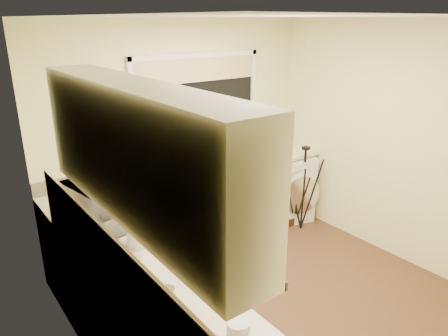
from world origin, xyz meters
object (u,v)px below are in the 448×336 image
(cup_left, at_px, (167,296))
(laptop, at_px, (147,180))
(tripod, at_px, (303,189))
(glass_jug, at_px, (238,336))
(microwave, at_px, (103,204))
(plant_c, at_px, (203,140))
(steel_jar, at_px, (135,268))
(plant_b, at_px, (186,143))
(soap_bottle_green, at_px, (241,132))
(plant_a, at_px, (159,149))
(cup_back, at_px, (271,147))
(plant_d, at_px, (225,137))
(soap_bottle_clear, at_px, (249,132))
(dish_rack, at_px, (256,153))
(kettle, at_px, (138,231))
(washing_machine, at_px, (284,186))

(cup_left, bearing_deg, laptop, 66.56)
(tripod, height_order, glass_jug, glass_jug)
(cup_left, bearing_deg, microwave, 85.50)
(glass_jug, relative_size, plant_c, 0.80)
(steel_jar, height_order, plant_b, plant_b)
(glass_jug, distance_m, soap_bottle_green, 3.19)
(plant_a, distance_m, cup_back, 1.50)
(microwave, bearing_deg, plant_d, -76.54)
(plant_a, bearing_deg, soap_bottle_clear, 0.05)
(cup_back, bearing_deg, plant_a, 176.18)
(plant_a, xyz_separation_m, cup_back, (1.49, -0.10, -0.22))
(plant_b, relative_size, soap_bottle_clear, 1.15)
(tripod, height_order, cup_left, tripod)
(cup_back, bearing_deg, soap_bottle_clear, 159.20)
(microwave, bearing_deg, plant_a, -60.06)
(plant_a, relative_size, cup_back, 1.93)
(microwave, relative_size, plant_d, 3.04)
(plant_a, relative_size, plant_d, 1.15)
(glass_jug, relative_size, cup_left, 1.63)
(plant_d, relative_size, soap_bottle_clear, 0.95)
(cup_back, bearing_deg, soap_bottle_green, 163.66)
(steel_jar, distance_m, cup_left, 0.35)
(laptop, xyz_separation_m, dish_rack, (1.49, 0.11, -0.03))
(kettle, xyz_separation_m, glass_jug, (-0.06, -1.23, -0.02))
(dish_rack, height_order, tripod, tripod)
(laptop, relative_size, tripod, 0.30)
(plant_a, height_order, plant_b, plant_b)
(laptop, height_order, soap_bottle_clear, soap_bottle_clear)
(glass_jug, xyz_separation_m, cup_left, (-0.10, 0.52, -0.04))
(washing_machine, height_order, glass_jug, glass_jug)
(laptop, distance_m, microwave, 0.82)
(laptop, relative_size, plant_c, 1.48)
(dish_rack, relative_size, steel_jar, 3.58)
(plant_b, xyz_separation_m, cup_left, (-1.34, -1.95, -0.22))
(plant_c, height_order, soap_bottle_green, soap_bottle_green)
(dish_rack, bearing_deg, plant_b, 154.02)
(steel_jar, xyz_separation_m, soap_bottle_green, (2.13, 1.60, 0.21))
(plant_b, bearing_deg, soap_bottle_green, 0.01)
(kettle, distance_m, dish_rack, 2.32)
(soap_bottle_green, bearing_deg, soap_bottle_clear, -5.68)
(dish_rack, relative_size, soap_bottle_clear, 2.14)
(tripod, xyz_separation_m, steel_jar, (-2.61, -1.00, 0.44))
(cup_left, bearing_deg, soap_bottle_green, 42.81)
(plant_c, xyz_separation_m, soap_bottle_green, (0.52, -0.02, 0.01))
(soap_bottle_green, bearing_deg, plant_c, 177.60)
(plant_c, bearing_deg, soap_bottle_green, -2.40)
(kettle, relative_size, plant_a, 0.96)
(tripod, relative_size, plant_c, 4.97)
(laptop, relative_size, soap_bottle_green, 1.33)
(kettle, xyz_separation_m, microwave, (-0.07, 0.47, 0.06))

